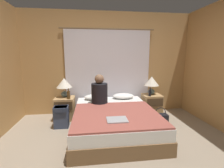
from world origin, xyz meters
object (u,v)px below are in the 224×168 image
nightstand_left (65,108)px  person_left_in_bed (100,92)px  backpack_on_floor (61,116)px  bed (114,120)px  handbag_on_floor (160,118)px  pillow_right (123,96)px  beer_bottle_on_left_stand (69,95)px  laptop_on_bed (117,120)px  beer_bottle_on_right_stand (150,93)px  lamp_right (152,82)px  pillow_left (95,97)px  nightstand_right (152,105)px  lamp_left (64,84)px

nightstand_left → person_left_in_bed: person_left_in_bed is taller
backpack_on_floor → nightstand_left: bearing=89.0°
bed → handbag_on_floor: bearing=12.9°
backpack_on_floor → pillow_right: bearing=20.5°
pillow_right → person_left_in_bed: 0.73m
nightstand_left → beer_bottle_on_left_stand: size_ratio=2.21×
bed → handbag_on_floor: size_ratio=5.85×
laptop_on_bed → handbag_on_floor: size_ratio=0.95×
handbag_on_floor → bed: bearing=-167.1°
beer_bottle_on_right_stand → backpack_on_floor: beer_bottle_on_right_stand is taller
backpack_on_floor → lamp_right: bearing=13.6°
bed → beer_bottle_on_right_stand: beer_bottle_on_right_stand is taller
lamp_right → beer_bottle_on_right_stand: 0.31m
bed → pillow_left: pillow_left is taller
pillow_right → laptop_on_bed: size_ratio=1.58×
beer_bottle_on_left_stand → person_left_in_bed: bearing=-14.1°
beer_bottle_on_right_stand → laptop_on_bed: 1.53m
bed → pillow_left: 0.90m
beer_bottle_on_right_stand → person_left_in_bed: bearing=-171.9°
beer_bottle_on_right_stand → handbag_on_floor: size_ratio=0.61×
nightstand_right → backpack_on_floor: size_ratio=1.16×
backpack_on_floor → bed: bearing=-14.5°
bed → pillow_left: size_ratio=3.90×
handbag_on_floor → nightstand_right: bearing=92.9°
bed → pillow_right: 0.90m
lamp_right → pillow_left: lamp_right is taller
nightstand_right → beer_bottle_on_left_stand: 2.00m
lamp_right → person_left_in_bed: 1.35m
pillow_right → laptop_on_bed: pillow_right is taller
lamp_left → laptop_on_bed: bearing=-53.8°
handbag_on_floor → beer_bottle_on_right_stand: bearing=110.9°
bed → person_left_in_bed: (-0.25, 0.42, 0.48)m
lamp_left → person_left_in_bed: person_left_in_bed is taller
bed → pillow_left: bearing=113.2°
nightstand_right → lamp_left: size_ratio=1.16×
pillow_right → backpack_on_floor: pillow_right is taller
nightstand_left → backpack_on_floor: 0.43m
nightstand_left → laptop_on_bed: nightstand_left is taller
nightstand_left → nightstand_right: (2.08, 0.00, 0.00)m
bed → backpack_on_floor: backpack_on_floor is taller
person_left_in_bed → laptop_on_bed: 1.06m
beer_bottle_on_right_stand → handbag_on_floor: bearing=-69.1°
pillow_left → lamp_right: bearing=-0.6°
nightstand_right → person_left_in_bed: person_left_in_bed is taller
pillow_left → beer_bottle_on_left_stand: 0.63m
lamp_right → beer_bottle_on_left_stand: (-1.97, -0.19, -0.21)m
nightstand_left → lamp_right: bearing=1.9°
nightstand_right → person_left_in_bed: size_ratio=0.80×
bed → nightstand_left: bearing=145.8°
lamp_left → pillow_left: 0.77m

